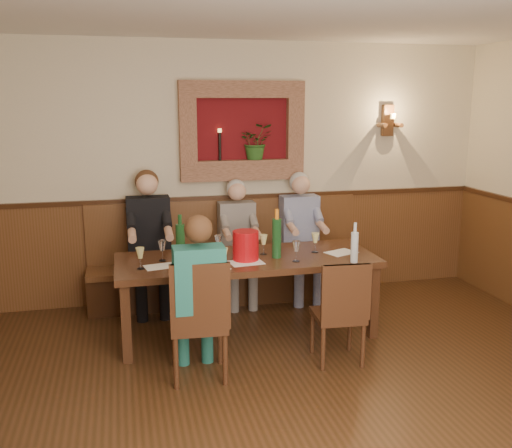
{
  "coord_description": "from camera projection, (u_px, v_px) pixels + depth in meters",
  "views": [
    {
      "loc": [
        -1.11,
        -3.13,
        2.18
      ],
      "look_at": [
        0.1,
        1.9,
        1.05
      ],
      "focal_mm": 40.0,
      "sensor_mm": 36.0,
      "label": 1
    }
  ],
  "objects": [
    {
      "name": "chair_near_left",
      "position": [
        199.0,
        343.0,
        4.53
      ],
      "size": [
        0.47,
        0.47,
        1.0
      ],
      "rotation": [
        0.0,
        0.0,
        -0.07
      ],
      "color": "black",
      "rests_on": "ground"
    },
    {
      "name": "wainscoting",
      "position": [
        311.0,
        360.0,
        3.57
      ],
      "size": [
        6.02,
        6.02,
        1.15
      ],
      "color": "#563418",
      "rests_on": "ground"
    },
    {
      "name": "wine_glass_2",
      "position": [
        219.0,
        245.0,
        5.34
      ],
      "size": [
        0.08,
        0.08,
        0.19
      ],
      "primitive_type": null,
      "color": "white",
      "rests_on": "dining_table"
    },
    {
      "name": "chair_near_right",
      "position": [
        338.0,
        332.0,
        4.81
      ],
      "size": [
        0.43,
        0.43,
        0.9
      ],
      "rotation": [
        0.0,
        0.0,
        -0.07
      ],
      "color": "black",
      "rests_on": "ground"
    },
    {
      "name": "spittoon_bucket",
      "position": [
        246.0,
        246.0,
        5.17
      ],
      "size": [
        0.3,
        0.3,
        0.27
      ],
      "primitive_type": "cylinder",
      "rotation": [
        0.0,
        0.0,
        0.31
      ],
      "color": "#B40B11",
      "rests_on": "dining_table"
    },
    {
      "name": "wine_glass_6",
      "position": [
        296.0,
        251.0,
        5.13
      ],
      "size": [
        0.08,
        0.08,
        0.19
      ],
      "primitive_type": null,
      "color": "white",
      "rests_on": "dining_table"
    },
    {
      "name": "ground_plane",
      "position": [
        309.0,
        443.0,
        3.69
      ],
      "size": [
        6.0,
        6.0,
        0.0
      ],
      "primitive_type": "plane",
      "color": "#34200E",
      "rests_on": "ground"
    },
    {
      "name": "wine_glass_9",
      "position": [
        140.0,
        258.0,
        4.9
      ],
      "size": [
        0.08,
        0.08,
        0.19
      ],
      "primitive_type": null,
      "color": "#DFD885",
      "rests_on": "dining_table"
    },
    {
      "name": "wall_sconce",
      "position": [
        388.0,
        121.0,
        6.5
      ],
      "size": [
        0.25,
        0.2,
        0.35
      ],
      "color": "#563418",
      "rests_on": "ground"
    },
    {
      "name": "wine_glass_5",
      "position": [
        224.0,
        259.0,
        4.89
      ],
      "size": [
        0.08,
        0.08,
        0.19
      ],
      "primitive_type": null,
      "color": "#DFD885",
      "rests_on": "dining_table"
    },
    {
      "name": "wine_glass_4",
      "position": [
        264.0,
        245.0,
        5.37
      ],
      "size": [
        0.08,
        0.08,
        0.19
      ],
      "primitive_type": null,
      "color": "#DFD885",
      "rests_on": "dining_table"
    },
    {
      "name": "bench",
      "position": [
        228.0,
        272.0,
        6.28
      ],
      "size": [
        3.0,
        0.45,
        1.11
      ],
      "color": "#381E0F",
      "rests_on": "ground"
    },
    {
      "name": "wine_glass_0",
      "position": [
        354.0,
        244.0,
        5.38
      ],
      "size": [
        0.08,
        0.08,
        0.19
      ],
      "primitive_type": null,
      "color": "white",
      "rests_on": "dining_table"
    },
    {
      "name": "wine_glass_3",
      "position": [
        183.0,
        257.0,
        4.96
      ],
      "size": [
        0.08,
        0.08,
        0.19
      ],
      "primitive_type": null,
      "color": "#DFD885",
      "rests_on": "dining_table"
    },
    {
      "name": "tasting_sheet_a",
      "position": [
        160.0,
        267.0,
        4.99
      ],
      "size": [
        0.29,
        0.23,
        0.0
      ],
      "primitive_type": "cube",
      "rotation": [
        0.0,
        0.0,
        0.18
      ],
      "color": "white",
      "rests_on": "dining_table"
    },
    {
      "name": "wine_bottle_green_a",
      "position": [
        277.0,
        237.0,
        5.24
      ],
      "size": [
        0.09,
        0.09,
        0.46
      ],
      "rotation": [
        0.0,
        0.0,
        0.03
      ],
      "color": "#19471E",
      "rests_on": "dining_table"
    },
    {
      "name": "person_bench_mid",
      "position": [
        238.0,
        254.0,
        6.15
      ],
      "size": [
        0.39,
        0.48,
        1.35
      ],
      "color": "#615A59",
      "rests_on": "ground"
    },
    {
      "name": "wall_niche",
      "position": [
        246.0,
        135.0,
        6.16
      ],
      "size": [
        1.36,
        0.3,
        1.06
      ],
      "color": "#5C0D11",
      "rests_on": "ground"
    },
    {
      "name": "wine_bottle_green_b",
      "position": [
        180.0,
        242.0,
        5.12
      ],
      "size": [
        0.09,
        0.09,
        0.43
      ],
      "rotation": [
        0.0,
        0.0,
        -0.13
      ],
      "color": "#19471E",
      "rests_on": "dining_table"
    },
    {
      "name": "dining_table",
      "position": [
        247.0,
        265.0,
        5.31
      ],
      "size": [
        2.4,
        0.9,
        0.75
      ],
      "color": "black",
      "rests_on": "ground"
    },
    {
      "name": "wine_glass_7",
      "position": [
        315.0,
        243.0,
        5.44
      ],
      "size": [
        0.08,
        0.08,
        0.19
      ],
      "primitive_type": null,
      "color": "#DFD885",
      "rests_on": "dining_table"
    },
    {
      "name": "room_shell",
      "position": [
        316.0,
        151.0,
        3.29
      ],
      "size": [
        6.04,
        6.04,
        2.82
      ],
      "color": "beige",
      "rests_on": "ground"
    },
    {
      "name": "water_bottle",
      "position": [
        354.0,
        246.0,
        5.1
      ],
      "size": [
        0.09,
        0.09,
        0.37
      ],
      "rotation": [
        0.0,
        0.0,
        0.41
      ],
      "color": "silver",
      "rests_on": "dining_table"
    },
    {
      "name": "tasting_sheet_c",
      "position": [
        341.0,
        252.0,
        5.45
      ],
      "size": [
        0.34,
        0.29,
        0.0
      ],
      "primitive_type": "cube",
      "rotation": [
        0.0,
        0.0,
        0.38
      ],
      "color": "white",
      "rests_on": "dining_table"
    },
    {
      "name": "wine_glass_8",
      "position": [
        244.0,
        251.0,
        5.14
      ],
      "size": [
        0.08,
        0.08,
        0.19
      ],
      "primitive_type": null,
      "color": "#DFD885",
      "rests_on": "dining_table"
    },
    {
      "name": "wine_glass_1",
      "position": [
        162.0,
        251.0,
        5.15
      ],
      "size": [
        0.08,
        0.08,
        0.19
      ],
      "primitive_type": null,
      "color": "white",
      "rests_on": "dining_table"
    },
    {
      "name": "person_bench_left",
      "position": [
        150.0,
        254.0,
        5.92
      ],
      "size": [
        0.44,
        0.54,
        1.48
      ],
      "color": "black",
      "rests_on": "ground"
    },
    {
      "name": "tasting_sheet_b",
      "position": [
        246.0,
        262.0,
        5.12
      ],
      "size": [
        0.32,
        0.24,
        0.0
      ],
      "primitive_type": "cube",
      "rotation": [
        0.0,
        0.0,
        0.11
      ],
      "color": "white",
      "rests_on": "dining_table"
    },
    {
      "name": "person_bench_right",
      "position": [
        301.0,
        247.0,
        6.31
      ],
      "size": [
        0.41,
        0.51,
        1.41
      ],
      "color": "navy",
      "rests_on": "ground"
    },
    {
      "name": "person_chair_front",
      "position": [
        199.0,
        312.0,
        4.46
      ],
      "size": [
        0.39,
        0.47,
        1.35
      ],
      "color": "#1A555C",
      "rests_on": "ground"
    },
    {
      "name": "tasting_sheet_d",
      "position": [
        211.0,
        268.0,
        4.94
      ],
      "size": [
        0.33,
        0.28,
        0.0
      ],
      "primitive_type": "cube",
      "rotation": [
        0.0,
        0.0,
        0.27
      ],
      "color": "white",
      "rests_on": "dining_table"
    }
  ]
}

